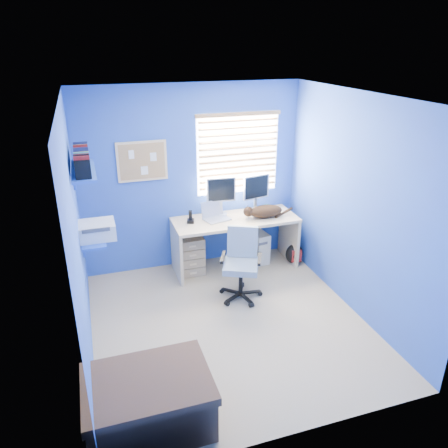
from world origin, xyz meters
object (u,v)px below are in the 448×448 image
object	(u,v)px
office_chair	(241,272)
cat	(266,211)
desk	(235,243)
laptop	(217,212)
tower_pc	(257,245)

from	to	relation	value
office_chair	cat	bearing A→B (deg)	48.24
office_chair	desk	bearing A→B (deg)	76.60
desk	cat	xyz separation A→B (m)	(0.42, -0.07, 0.45)
laptop	tower_pc	size ratio (longest dim) A/B	0.73
cat	tower_pc	xyz separation A→B (m)	(-0.03, 0.19, -0.60)
laptop	cat	xyz separation A→B (m)	(0.67, -0.11, -0.03)
cat	office_chair	size ratio (longest dim) A/B	0.54
laptop	tower_pc	xyz separation A→B (m)	(0.63, 0.08, -0.62)
cat	office_chair	xyz separation A→B (m)	(-0.59, -0.66, -0.50)
cat	laptop	bearing A→B (deg)	177.23
desk	laptop	distance (m)	0.54
cat	tower_pc	size ratio (longest dim) A/B	1.05
desk	cat	size ratio (longest dim) A/B	3.60
desk	cat	world-z (taller)	cat
cat	desk	bearing A→B (deg)	176.70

